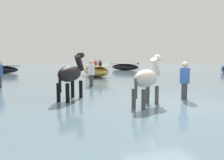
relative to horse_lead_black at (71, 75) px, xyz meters
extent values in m
plane|color=#666051|center=(2.94, -1.56, -1.17)|extent=(120.00, 120.00, 0.00)
cube|color=slate|center=(2.94, 8.44, -1.02)|extent=(90.00, 90.00, 0.31)
ellipsoid|color=black|center=(-0.05, -0.06, 0.05)|extent=(1.20, 1.41, 0.56)
cylinder|color=black|center=(0.10, 0.43, -0.70)|extent=(0.13, 0.13, 0.94)
cylinder|color=black|center=(0.37, 0.23, -0.70)|extent=(0.13, 0.13, 0.94)
cylinder|color=black|center=(-0.47, -0.36, -0.70)|extent=(0.13, 0.13, 0.94)
cylinder|color=black|center=(-0.19, -0.56, -0.70)|extent=(0.13, 0.13, 0.94)
cylinder|color=black|center=(0.38, 0.53, 0.40)|extent=(0.48, 0.54, 0.64)
ellipsoid|color=black|center=(0.46, 0.64, 0.69)|extent=(0.44, 0.50, 0.24)
cylinder|color=black|center=(-0.43, -0.60, -0.21)|extent=(0.09, 0.09, 0.60)
ellipsoid|color=beige|center=(1.99, -1.79, -0.02)|extent=(1.31, 1.16, 0.52)
cylinder|color=#45423C|center=(2.25, -1.38, -0.73)|extent=(0.12, 0.12, 0.89)
cylinder|color=#45423C|center=(2.45, -1.63, -0.73)|extent=(0.12, 0.12, 0.89)
cylinder|color=#45423C|center=(1.53, -1.95, -0.73)|extent=(0.12, 0.12, 0.89)
cylinder|color=#45423C|center=(1.72, -2.19, -0.73)|extent=(0.12, 0.12, 0.89)
cylinder|color=beige|center=(2.53, -1.36, 0.31)|extent=(0.51, 0.46, 0.60)
ellipsoid|color=beige|center=(2.63, -1.28, 0.58)|extent=(0.47, 0.42, 0.22)
cylinder|color=#45423C|center=(1.50, -2.17, -0.26)|extent=(0.08, 0.08, 0.56)
ellipsoid|color=black|center=(8.45, 17.10, -0.51)|extent=(3.20, 3.52, 0.70)
cube|color=black|center=(8.45, 17.10, -0.14)|extent=(3.07, 3.38, 0.04)
cube|color=black|center=(9.51, 15.80, -0.07)|extent=(0.20, 0.19, 0.18)
ellipsoid|color=black|center=(-4.41, 15.59, -0.53)|extent=(3.51, 2.38, 0.66)
cube|color=black|center=(-4.41, 15.59, -0.18)|extent=(3.37, 2.28, 0.04)
cube|color=white|center=(-4.45, 15.50, -0.01)|extent=(0.31, 0.27, 0.30)
sphere|color=#A37556|center=(-4.45, 15.50, 0.23)|extent=(0.18, 0.18, 0.18)
ellipsoid|color=gold|center=(3.16, 9.48, -0.46)|extent=(1.87, 4.08, 0.79)
cube|color=olive|center=(3.16, 9.48, -0.05)|extent=(1.80, 3.92, 0.04)
cube|color=#232328|center=(3.21, 8.37, 0.12)|extent=(0.21, 0.28, 0.30)
sphere|color=#A37556|center=(3.21, 8.37, 0.36)|extent=(0.18, 0.18, 0.18)
cube|color=red|center=(3.14, 9.48, 0.12)|extent=(0.21, 0.28, 0.30)
sphere|color=tan|center=(3.14, 9.48, 0.36)|extent=(0.18, 0.18, 0.18)
cylinder|color=#383842|center=(1.50, 3.58, -0.73)|extent=(0.20, 0.20, 0.88)
cube|color=white|center=(1.50, 3.58, -0.02)|extent=(0.37, 0.31, 0.54)
sphere|color=beige|center=(1.50, 3.58, 0.36)|extent=(0.20, 0.20, 0.20)
cylinder|color=#383842|center=(3.77, -1.16, -0.73)|extent=(0.20, 0.20, 0.88)
cube|color=#3356A8|center=(3.77, -1.16, -0.02)|extent=(0.38, 0.34, 0.54)
sphere|color=beige|center=(3.77, -1.16, 0.36)|extent=(0.20, 0.20, 0.20)
camera|label=1|loc=(-1.05, -8.05, 0.60)|focal=37.18mm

